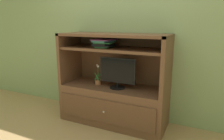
# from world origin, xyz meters

# --- Properties ---
(ground_plane) EXTENTS (8.00, 8.00, 0.00)m
(ground_plane) POSITION_xyz_m (0.00, 0.00, 0.00)
(ground_plane) COLOR tan
(painted_rear_wall) EXTENTS (6.00, 0.10, 2.80)m
(painted_rear_wall) POSITION_xyz_m (0.00, 0.75, 1.40)
(painted_rear_wall) COLOR #8C9E6B
(painted_rear_wall) RESTS_ON ground_plane
(media_console) EXTENTS (1.54, 0.62, 1.31)m
(media_console) POSITION_xyz_m (0.00, 0.41, 0.43)
(media_console) COLOR brown
(media_console) RESTS_ON ground_plane
(tv_monitor) EXTENTS (0.53, 0.22, 0.43)m
(tv_monitor) POSITION_xyz_m (0.09, 0.35, 0.78)
(tv_monitor) COLOR black
(tv_monitor) RESTS_ON media_console
(potted_plant) EXTENTS (0.10, 0.12, 0.30)m
(potted_plant) POSITION_xyz_m (-0.25, 0.38, 0.61)
(potted_plant) COLOR #B26642
(potted_plant) RESTS_ON media_console
(magazine_stack) EXTENTS (0.30, 0.33, 0.11)m
(magazine_stack) POSITION_xyz_m (-0.15, 0.40, 1.17)
(magazine_stack) COLOR #338C4C
(magazine_stack) RESTS_ON media_console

